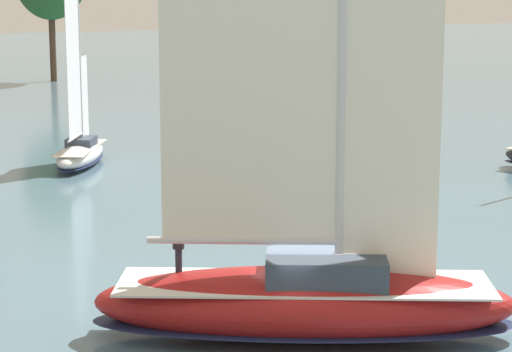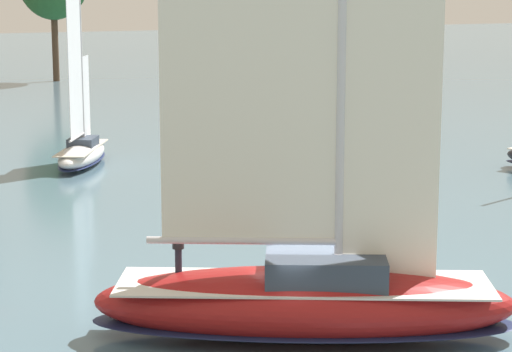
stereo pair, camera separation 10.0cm
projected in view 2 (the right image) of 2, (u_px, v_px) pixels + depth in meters
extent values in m
plane|color=slate|center=(303.00, 338.00, 28.42)|extent=(400.00, 400.00, 0.00)
cylinder|color=#4C3828|center=(305.00, 33.00, 112.44)|extent=(0.78, 0.78, 9.72)
cylinder|color=#4C3828|center=(55.00, 41.00, 106.21)|extent=(0.69, 0.69, 8.62)
ellipsoid|color=maroon|center=(304.00, 304.00, 28.23)|extent=(12.11, 8.72, 2.04)
ellipsoid|color=#19234C|center=(304.00, 322.00, 28.34)|extent=(12.23, 8.81, 0.24)
cube|color=silver|center=(304.00, 283.00, 28.12)|extent=(10.59, 7.56, 0.06)
cube|color=#333D4C|center=(325.00, 268.00, 28.02)|extent=(4.07, 3.68, 0.84)
cylinder|color=silver|center=(342.00, 14.00, 26.70)|extent=(0.24, 0.24, 14.98)
cylinder|color=silver|center=(242.00, 241.00, 27.96)|extent=(4.82, 2.78, 0.20)
cube|color=silver|center=(250.00, 19.00, 26.81)|extent=(4.36, 2.42, 12.28)
cube|color=silver|center=(392.00, 139.00, 27.27)|extent=(2.32, 1.29, 8.24)
cylinder|color=#232838|center=(178.00, 263.00, 28.56)|extent=(0.27, 0.27, 0.85)
cylinder|color=#262628|center=(178.00, 237.00, 28.42)|extent=(0.46, 0.46, 0.65)
sphere|color=tan|center=(178.00, 222.00, 28.34)|extent=(0.24, 0.24, 0.24)
ellipsoid|color=silver|center=(82.00, 154.00, 56.01)|extent=(5.43, 7.33, 1.24)
ellipsoid|color=#19234C|center=(82.00, 160.00, 56.07)|extent=(5.48, 7.40, 0.15)
cube|color=beige|center=(82.00, 148.00, 55.94)|extent=(4.71, 6.41, 0.06)
cube|color=#333D4C|center=(83.00, 142.00, 56.24)|extent=(2.26, 2.48, 0.51)
cylinder|color=silver|center=(81.00, 65.00, 55.66)|extent=(0.15, 0.15, 9.11)
cylinder|color=silver|center=(77.00, 137.00, 54.76)|extent=(1.76, 2.90, 0.12)
cube|color=white|center=(75.00, 69.00, 54.20)|extent=(1.54, 2.62, 7.47)
cube|color=white|center=(86.00, 100.00, 56.93)|extent=(0.83, 1.40, 5.01)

